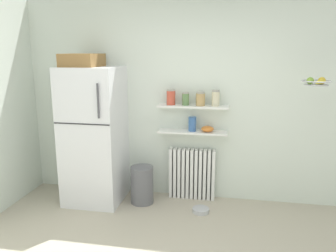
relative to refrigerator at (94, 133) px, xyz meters
name	(u,v)px	position (x,y,z in m)	size (l,w,h in m)	color
back_wall	(191,101)	(1.20, 0.40, 0.39)	(7.04, 0.10, 2.60)	silver
refrigerator	(94,133)	(0.00, 0.00, 0.00)	(0.71, 0.73, 1.90)	silver
radiator	(192,174)	(1.24, 0.27, -0.57)	(0.61, 0.12, 0.67)	white
wall_shelf_lower	(192,132)	(1.24, 0.24, 0.01)	(0.89, 0.22, 0.03)	white
wall_shelf_upper	(193,106)	(1.24, 0.24, 0.34)	(0.89, 0.22, 0.03)	white
storage_jar_0	(171,97)	(0.96, 0.24, 0.45)	(0.11, 0.11, 0.20)	#C64C38
storage_jar_1	(186,99)	(1.15, 0.24, 0.44)	(0.09, 0.09, 0.17)	#5B7F4C
storage_jar_2	(200,99)	(1.34, 0.24, 0.44)	(0.11, 0.11, 0.17)	tan
storage_jar_3	(216,98)	(1.52, 0.24, 0.45)	(0.10, 0.10, 0.20)	beige
vase	(192,124)	(1.24, 0.24, 0.12)	(0.10, 0.10, 0.18)	#38609E
shelf_bowl	(207,129)	(1.43, 0.24, 0.06)	(0.16, 0.16, 0.07)	orange
trash_bin	(142,185)	(0.62, 0.01, -0.66)	(0.29, 0.29, 0.48)	slate
pet_food_bowl	(201,210)	(1.40, -0.13, -0.88)	(0.21, 0.21, 0.05)	#B7B7BC
hanging_fruit_basket	(317,82)	(2.60, -0.10, 0.71)	(0.31, 0.31, 0.09)	#B2B2B7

